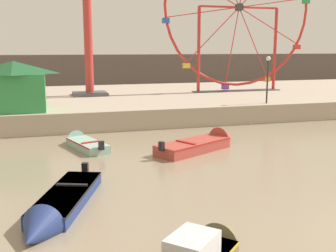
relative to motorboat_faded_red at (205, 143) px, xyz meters
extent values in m
cube|color=tan|center=(1.86, 15.36, 0.36)|extent=(110.00, 19.40, 1.31)
cube|color=#564C47|center=(1.86, 34.91, 1.91)|extent=(140.00, 3.00, 4.40)
cube|color=#B24238|center=(-0.87, -0.47, -0.02)|extent=(4.46, 3.34, 0.55)
cube|color=#B2231E|center=(-0.87, -0.47, 0.21)|extent=(4.43, 3.34, 0.08)
cone|color=#B24238|center=(1.50, 0.81, -0.02)|extent=(1.71, 1.80, 1.42)
cube|color=black|center=(-2.83, -1.53, 0.36)|extent=(0.29, 0.31, 0.44)
cube|color=#B2231E|center=(-1.34, -0.72, 0.28)|extent=(0.74, 1.19, 0.06)
cone|color=olive|center=(-3.42, -10.28, -0.10)|extent=(1.57, 1.57, 1.10)
cube|color=silver|center=(-4.92, -11.70, 0.41)|extent=(1.53, 1.52, 0.64)
cube|color=#93BCAD|center=(-6.01, 1.57, -0.08)|extent=(2.07, 3.38, 0.42)
cube|color=#B2231E|center=(-6.01, 1.57, 0.09)|extent=(2.08, 3.35, 0.08)
cone|color=#93BCAD|center=(-6.62, 3.48, -0.08)|extent=(1.31, 1.17, 1.10)
cube|color=black|center=(-5.49, -0.03, 0.24)|extent=(0.29, 0.26, 0.44)
cube|color=#B2231E|center=(-5.89, 1.20, 0.16)|extent=(0.98, 0.45, 0.06)
cube|color=navy|center=(-7.46, -6.09, -0.08)|extent=(2.82, 4.74, 0.44)
cube|color=black|center=(-7.46, -6.09, 0.10)|extent=(2.82, 4.70, 0.08)
cone|color=navy|center=(-8.46, -8.80, -0.08)|extent=(1.61, 1.61, 1.25)
cube|color=black|center=(-6.63, -3.85, 0.25)|extent=(0.29, 0.27, 0.44)
cube|color=black|center=(-7.26, -5.55, 0.17)|extent=(1.10, 0.54, 0.06)
torus|color=red|center=(9.00, 15.09, 8.52)|extent=(14.04, 0.24, 14.04)
cylinder|color=#38383D|center=(9.00, 15.09, 8.52)|extent=(0.70, 0.50, 0.70)
cylinder|color=red|center=(5.59, 15.09, 8.02)|extent=(6.84, 0.08, 1.08)
cube|color=#3356B7|center=(2.17, 15.09, 7.24)|extent=(0.56, 0.48, 0.44)
cylinder|color=red|center=(6.53, 15.09, 6.11)|extent=(4.99, 0.08, 4.88)
cube|color=yellow|center=(4.07, 15.09, 3.42)|extent=(0.56, 0.48, 0.44)
cylinder|color=red|center=(8.42, 15.09, 5.12)|extent=(1.24, 0.08, 6.82)
cube|color=purple|center=(7.84, 15.09, 1.44)|extent=(0.56, 0.48, 0.44)
cylinder|color=red|center=(10.53, 15.09, 5.43)|extent=(3.13, 0.08, 6.22)
cube|color=orange|center=(12.07, 15.09, 2.06)|extent=(0.56, 0.48, 0.44)
cylinder|color=red|center=(12.06, 15.09, 6.92)|extent=(6.15, 0.08, 3.27)
cube|color=red|center=(15.12, 15.09, 5.04)|extent=(0.56, 0.48, 0.44)
cylinder|color=red|center=(12.42, 15.09, 9.02)|extent=(6.84, 0.08, 1.08)
cube|color=#33934C|center=(15.83, 15.09, 9.24)|extent=(0.56, 0.48, 0.44)
cylinder|color=red|center=(5.21, 15.09, 4.77)|extent=(0.28, 0.28, 7.50)
cylinder|color=red|center=(12.80, 15.09, 4.77)|extent=(0.28, 0.28, 7.50)
cylinder|color=red|center=(9.00, 15.09, 8.52)|extent=(7.59, 0.18, 0.18)
cube|color=#4C4C51|center=(9.00, 15.09, 1.06)|extent=(8.39, 1.20, 0.08)
cylinder|color=#BC332D|center=(-4.39, 15.49, 7.91)|extent=(0.70, 0.70, 13.78)
cube|color=#4C4C51|center=(-4.39, 15.49, 1.14)|extent=(2.80, 2.80, 0.24)
cube|color=#33934C|center=(-9.83, 7.49, 2.20)|extent=(3.72, 2.65, 2.37)
pyramid|color=#1C512A|center=(-9.83, 7.49, 3.77)|extent=(4.09, 2.91, 0.80)
cylinder|color=#2D2D33|center=(7.27, 6.55, 2.55)|extent=(0.12, 0.12, 3.06)
sphere|color=#F2EACC|center=(7.27, 6.55, 4.22)|extent=(0.32, 0.32, 0.32)
camera|label=1|loc=(-7.98, -20.12, 4.96)|focal=44.65mm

